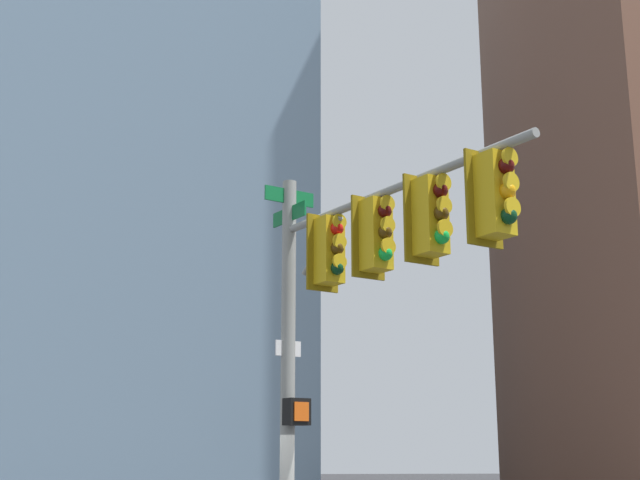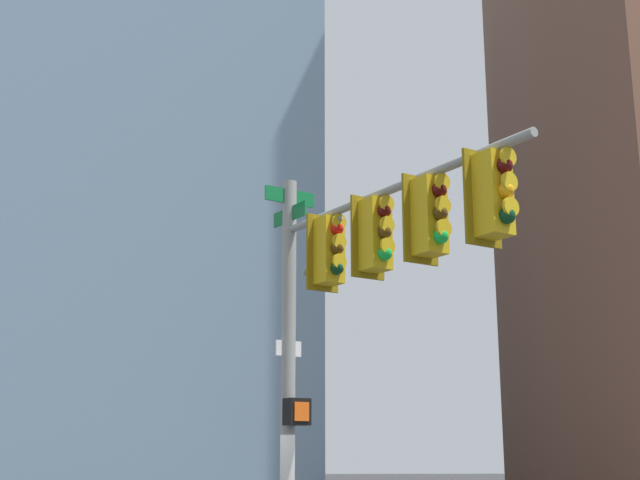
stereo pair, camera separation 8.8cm
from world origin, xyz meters
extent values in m
cylinder|color=gray|center=(-0.24, -0.33, 3.26)|extent=(0.23, 0.23, 6.52)
cylinder|color=gray|center=(-1.42, 2.03, 5.70)|extent=(2.46, 4.79, 0.12)
cylinder|color=gray|center=(-0.67, 0.52, 5.25)|extent=(0.54, 0.97, 0.75)
cube|color=#0F6B33|center=(-0.24, -0.33, 6.27)|extent=(0.83, 0.43, 0.24)
cube|color=#0F6B33|center=(-0.24, -0.33, 5.97)|extent=(0.46, 0.88, 0.24)
cube|color=white|center=(-0.24, -0.33, 3.81)|extent=(0.42, 0.23, 0.24)
cube|color=gold|center=(-0.76, 0.70, 5.14)|extent=(0.46, 0.46, 1.00)
cube|color=#7D640C|center=(-0.67, 0.53, 5.14)|extent=(0.50, 0.28, 1.16)
sphere|color=red|center=(-0.85, 0.88, 5.44)|extent=(0.20, 0.20, 0.20)
cylinder|color=gold|center=(-0.88, 0.94, 5.53)|extent=(0.22, 0.14, 0.23)
sphere|color=#4C330A|center=(-0.85, 0.88, 5.14)|extent=(0.20, 0.20, 0.20)
cylinder|color=gold|center=(-0.88, 0.94, 5.23)|extent=(0.22, 0.14, 0.23)
sphere|color=#0A3819|center=(-0.85, 0.88, 4.84)|extent=(0.20, 0.20, 0.20)
cylinder|color=gold|center=(-0.88, 0.94, 4.93)|extent=(0.22, 0.14, 0.23)
cube|color=gold|center=(-1.27, 1.73, 5.14)|extent=(0.46, 0.46, 1.00)
cube|color=#7D640C|center=(-1.18, 1.56, 5.14)|extent=(0.50, 0.28, 1.16)
sphere|color=#470A07|center=(-1.36, 1.91, 5.44)|extent=(0.20, 0.20, 0.20)
cylinder|color=gold|center=(-1.39, 1.97, 5.53)|extent=(0.22, 0.14, 0.23)
sphere|color=#4C330A|center=(-1.36, 1.91, 5.14)|extent=(0.20, 0.20, 0.20)
cylinder|color=gold|center=(-1.39, 1.97, 5.23)|extent=(0.22, 0.14, 0.23)
sphere|color=green|center=(-1.36, 1.91, 4.84)|extent=(0.20, 0.20, 0.20)
cylinder|color=gold|center=(-1.39, 1.97, 4.93)|extent=(0.22, 0.14, 0.23)
cube|color=gold|center=(-1.78, 2.76, 5.14)|extent=(0.46, 0.46, 1.00)
cube|color=#7D640C|center=(-1.70, 2.59, 5.14)|extent=(0.50, 0.28, 1.16)
sphere|color=#470A07|center=(-1.87, 2.94, 5.44)|extent=(0.20, 0.20, 0.20)
cylinder|color=gold|center=(-1.90, 3.00, 5.53)|extent=(0.22, 0.14, 0.23)
sphere|color=#4C330A|center=(-1.87, 2.94, 5.14)|extent=(0.20, 0.20, 0.20)
cylinder|color=gold|center=(-1.90, 3.00, 5.23)|extent=(0.22, 0.14, 0.23)
sphere|color=green|center=(-1.87, 2.94, 4.84)|extent=(0.20, 0.20, 0.20)
cylinder|color=gold|center=(-1.90, 3.00, 4.93)|extent=(0.22, 0.14, 0.23)
cube|color=gold|center=(-2.29, 3.79, 5.14)|extent=(0.46, 0.46, 1.00)
cube|color=#7D640C|center=(-2.21, 3.62, 5.14)|extent=(0.50, 0.28, 1.16)
sphere|color=#470A07|center=(-2.38, 3.97, 5.44)|extent=(0.20, 0.20, 0.20)
cylinder|color=gold|center=(-2.41, 4.03, 5.53)|extent=(0.22, 0.14, 0.23)
sphere|color=#F29E0C|center=(-2.38, 3.97, 5.14)|extent=(0.20, 0.20, 0.20)
cylinder|color=gold|center=(-2.41, 4.03, 5.23)|extent=(0.22, 0.14, 0.23)
sphere|color=#0A3819|center=(-2.38, 3.97, 4.84)|extent=(0.20, 0.20, 0.20)
cylinder|color=gold|center=(-2.41, 4.03, 4.93)|extent=(0.22, 0.14, 0.23)
cube|color=black|center=(-0.36, -0.10, 2.83)|extent=(0.43, 0.39, 0.40)
cube|color=#EA5914|center=(-0.42, 0.02, 2.83)|extent=(0.23, 0.13, 0.28)
camera|label=1|loc=(0.93, 13.35, 2.19)|focal=49.66mm
camera|label=2|loc=(0.84, 13.36, 2.19)|focal=49.66mm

